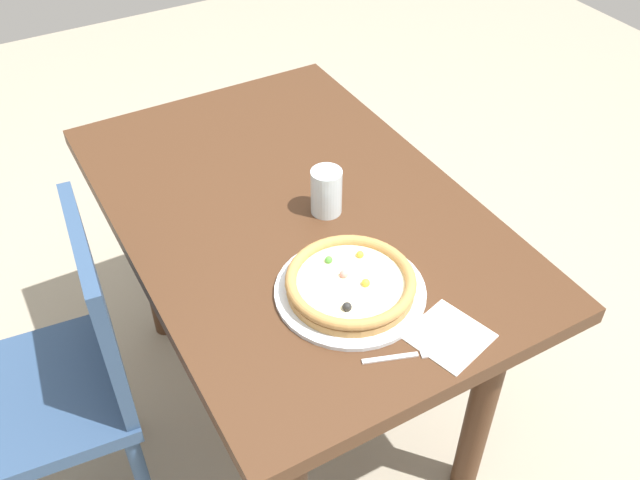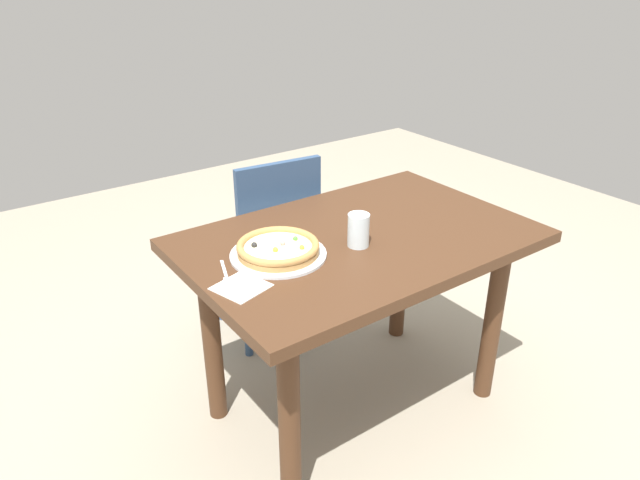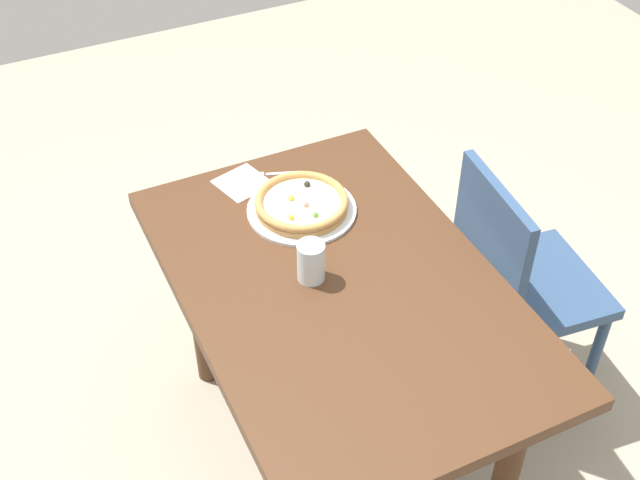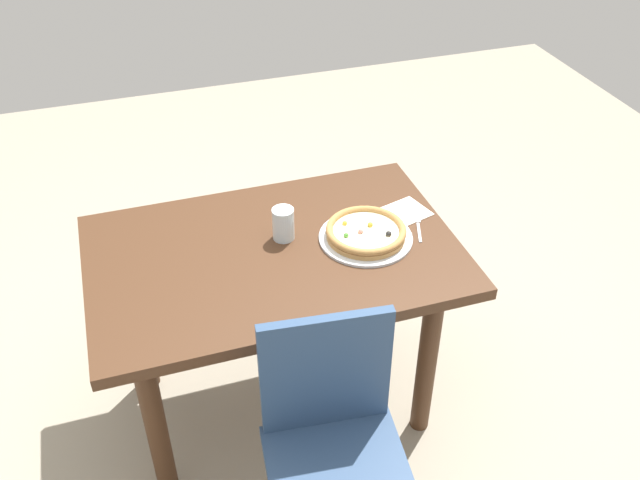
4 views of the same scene
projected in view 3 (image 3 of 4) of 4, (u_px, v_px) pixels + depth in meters
name	position (u px, v px, depth m)	size (l,w,h in m)	color
ground_plane	(336.00, 450.00, 2.70)	(6.00, 6.00, 0.00)	#9E937F
dining_table	(339.00, 314.00, 2.27)	(1.22, 0.80, 0.76)	#472B19
chair_near	(516.00, 282.00, 2.57)	(0.44, 0.44, 0.90)	navy
plate	(302.00, 210.00, 2.41)	(0.32, 0.32, 0.01)	silver
pizza	(302.00, 203.00, 2.40)	(0.27, 0.27, 0.04)	#B78447
fork	(270.00, 174.00, 2.55)	(0.07, 0.16, 0.00)	silver
drinking_glass	(311.00, 262.00, 2.17)	(0.07, 0.07, 0.11)	silver
napkin	(242.00, 183.00, 2.52)	(0.14, 0.14, 0.00)	white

